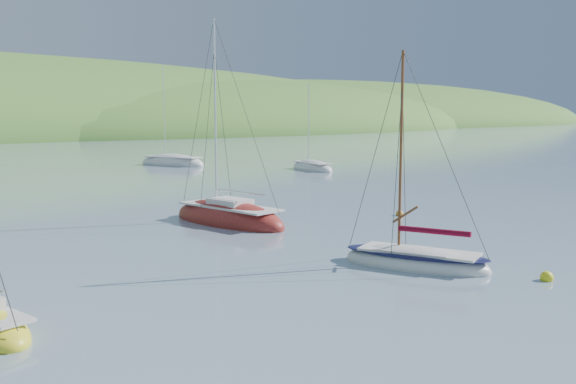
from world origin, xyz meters
TOP-DOWN VIEW (x-y plane):
  - ground at (0.00, 0.00)m, footprint 700.00×700.00m
  - daysailer_white at (3.26, 1.88)m, footprint 4.43×6.63m
  - sloop_red at (3.05, 15.51)m, footprint 4.07×8.89m
  - distant_sloop_b at (19.99, 52.46)m, footprint 6.21×9.44m
  - distant_sloop_d at (28.88, 37.41)m, footprint 3.87×7.56m
  - mooring_buoys at (4.07, 4.65)m, footprint 26.15×14.22m

SIDE VIEW (x-z plane):
  - ground at x=0.00m, z-range 0.00..0.00m
  - mooring_buoys at x=4.07m, z-range -0.13..0.37m
  - distant_sloop_d at x=28.88m, z-range -4.96..5.32m
  - distant_sloop_b at x=19.99m, z-range -6.15..6.56m
  - daysailer_white at x=3.26m, z-range -4.57..5.01m
  - sloop_red at x=3.05m, z-range -6.11..6.57m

